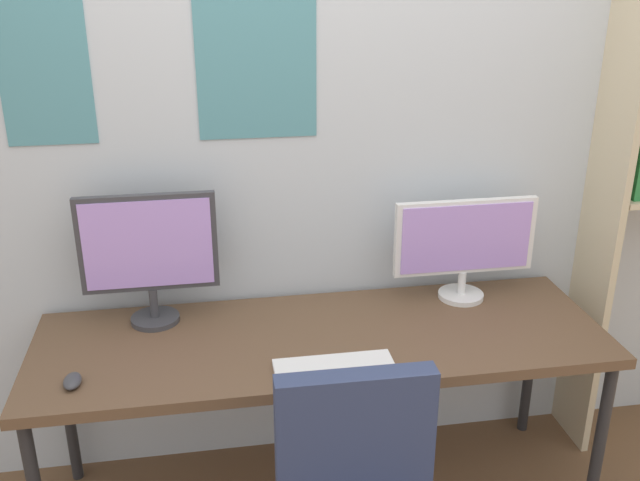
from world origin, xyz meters
TOP-DOWN VIEW (x-y plane):
  - wall_back at (-0.00, 1.02)m, footprint 4.46×0.11m
  - desk at (0.00, 0.60)m, footprint 2.06×0.68m
  - monitor_left at (-0.60, 0.81)m, footprint 0.49×0.18m
  - monitor_right at (0.60, 0.81)m, footprint 0.56×0.18m
  - keyboard_main at (0.00, 0.37)m, footprint 0.40×0.13m
  - computer_mouse at (-0.84, 0.42)m, footprint 0.06×0.10m

SIDE VIEW (x-z plane):
  - desk at x=0.00m, z-range 0.32..1.06m
  - keyboard_main at x=0.00m, z-range 0.74..0.76m
  - computer_mouse at x=-0.84m, z-range 0.74..0.77m
  - monitor_right at x=0.60m, z-range 0.77..1.18m
  - monitor_left at x=-0.60m, z-range 0.77..1.27m
  - wall_back at x=0.00m, z-range 0.00..2.60m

